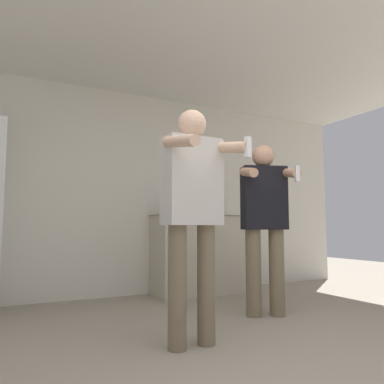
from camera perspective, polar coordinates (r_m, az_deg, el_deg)
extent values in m
cube|color=beige|center=(4.76, -11.16, -0.03)|extent=(7.00, 0.06, 2.55)
cube|color=silver|center=(3.73, -3.95, 22.35)|extent=(7.00, 3.48, 0.05)
cube|color=#BCB29E|center=(4.84, 1.18, -9.50)|extent=(1.18, 0.53, 0.98)
cube|color=#676256|center=(4.83, 1.17, -3.62)|extent=(1.21, 0.56, 0.01)
cylinder|color=black|center=(4.74, -1.64, -2.52)|extent=(0.06, 0.06, 0.17)
cylinder|color=black|center=(4.75, -1.64, -1.19)|extent=(0.02, 0.02, 0.05)
sphere|color=silver|center=(4.75, -1.64, -0.87)|extent=(0.02, 0.02, 0.02)
cylinder|color=silver|center=(4.68, -3.46, -2.05)|extent=(0.07, 0.07, 0.24)
cylinder|color=silver|center=(4.69, -3.45, -0.01)|extent=(0.03, 0.03, 0.10)
sphere|color=#B29933|center=(4.69, -3.45, 0.59)|extent=(0.03, 0.03, 0.03)
cylinder|color=silver|center=(4.86, 1.20, -2.66)|extent=(0.07, 0.07, 0.16)
cylinder|color=silver|center=(4.87, 1.20, -1.38)|extent=(0.02, 0.02, 0.06)
sphere|color=black|center=(4.87, 1.20, -1.02)|extent=(0.03, 0.03, 0.03)
cylinder|color=#75664C|center=(2.68, -2.25, -14.21)|extent=(0.13, 0.13, 0.85)
cylinder|color=#75664C|center=(2.80, 2.16, -13.85)|extent=(0.13, 0.13, 0.85)
cube|color=beige|center=(2.73, 0.00, 1.65)|extent=(0.43, 0.22, 0.64)
sphere|color=beige|center=(2.81, 0.00, 10.29)|extent=(0.21, 0.21, 0.21)
cylinder|color=beige|center=(2.50, -1.81, 7.77)|extent=(0.10, 0.42, 0.15)
cylinder|color=beige|center=(2.71, 5.87, 6.77)|extent=(0.10, 0.42, 0.15)
cube|color=white|center=(2.54, 8.50, 6.78)|extent=(0.04, 0.04, 0.14)
cylinder|color=#75664C|center=(3.69, 9.35, -12.02)|extent=(0.15, 0.15, 0.82)
cylinder|color=#75664C|center=(3.76, 12.79, -11.83)|extent=(0.15, 0.15, 0.82)
cube|color=black|center=(3.71, 10.89, -0.91)|extent=(0.46, 0.33, 0.61)
sphere|color=tan|center=(3.77, 10.77, 5.39)|extent=(0.22, 0.22, 0.22)
cylinder|color=tan|center=(3.52, 8.61, 3.01)|extent=(0.19, 0.36, 0.14)
cylinder|color=tan|center=(3.65, 14.66, 2.82)|extent=(0.19, 0.36, 0.14)
cube|color=white|center=(3.49, 15.72, 2.72)|extent=(0.05, 0.05, 0.14)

